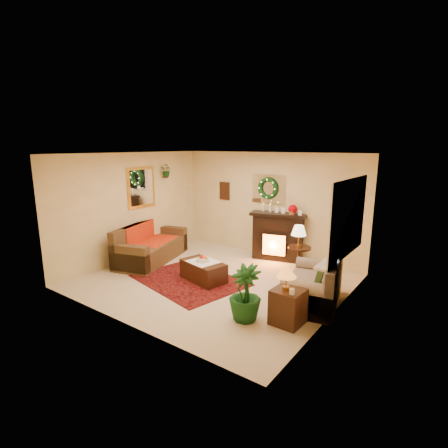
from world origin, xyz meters
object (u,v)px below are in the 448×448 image
Objects in this scene: loveseat at (313,281)px; side_table_round at (299,261)px; coffee_table at (203,271)px; end_table_square at (288,307)px; fireplace at (278,238)px; sofa at (152,243)px.

side_table_round is at bearing 112.19° from loveseat.
coffee_table is (-2.25, -0.33, -0.21)m from loveseat.
end_table_square is at bearing -70.11° from side_table_round.
loveseat is 1.51× the size of coffee_table.
loveseat is 0.95m from end_table_square.
fireplace is at bearing 119.55° from loveseat.
fireplace is at bearing 120.34° from end_table_square.
sofa is at bearing 168.27° from loveseat.
loveseat is at bearing 21.19° from coffee_table.
side_table_round is at bearing -53.64° from fireplace.
fireplace is 1.87× the size of side_table_round.
side_table_round is (0.88, -0.71, -0.23)m from fireplace.
end_table_square reaches higher than coffee_table.
sofa is 3.27× the size of side_table_round.
fireplace is at bearing 20.84° from sofa.
side_table_round is 2.19m from end_table_square.
end_table_square is at bearing -2.49° from coffee_table.
side_table_round is at bearing 2.69° from sofa.
fireplace reaches higher than side_table_round.
sofa is at bearing 167.72° from end_table_square.
sofa reaches higher than loveseat.
coffee_table is at bearing -120.19° from fireplace.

